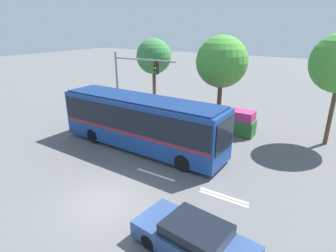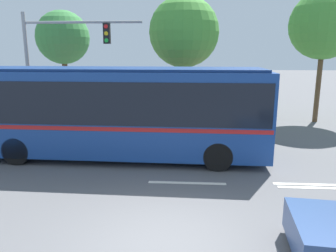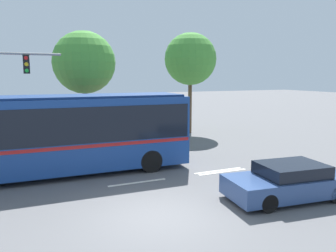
# 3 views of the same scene
# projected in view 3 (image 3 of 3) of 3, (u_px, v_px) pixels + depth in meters

# --- Properties ---
(ground_plane) EXTENTS (140.00, 140.00, 0.00)m
(ground_plane) POSITION_uv_depth(u_px,v_px,m) (157.00, 216.00, 10.11)
(ground_plane) COLOR #5B5B5E
(city_bus) EXTENTS (11.45, 2.88, 3.40)m
(city_bus) POSITION_uv_depth(u_px,v_px,m) (56.00, 131.00, 14.06)
(city_bus) COLOR navy
(city_bus) RESTS_ON ground
(sedan_foreground) EXTENTS (4.51, 2.30, 1.24)m
(sedan_foreground) POSITION_uv_depth(u_px,v_px,m) (289.00, 182.00, 11.49)
(sedan_foreground) COLOR navy
(sedan_foreground) RESTS_ON ground
(flowering_hedge) EXTENTS (10.55, 1.26, 1.83)m
(flowering_hedge) POSITION_uv_depth(u_px,v_px,m) (54.00, 133.00, 19.61)
(flowering_hedge) COLOR #286028
(flowering_hedge) RESTS_ON ground
(street_tree_centre) EXTENTS (3.89, 3.89, 6.99)m
(street_tree_centre) POSITION_uv_depth(u_px,v_px,m) (84.00, 63.00, 20.78)
(street_tree_centre) COLOR brown
(street_tree_centre) RESTS_ON ground
(street_tree_right) EXTENTS (3.77, 3.77, 7.31)m
(street_tree_right) POSITION_uv_depth(u_px,v_px,m) (190.00, 59.00, 24.11)
(street_tree_right) COLOR brown
(street_tree_right) RESTS_ON ground
(lane_stripe_near) EXTENTS (2.40, 0.16, 0.01)m
(lane_stripe_near) POSITION_uv_depth(u_px,v_px,m) (137.00, 182.00, 13.27)
(lane_stripe_near) COLOR silver
(lane_stripe_near) RESTS_ON ground
(lane_stripe_mid) EXTENTS (2.40, 0.16, 0.01)m
(lane_stripe_mid) POSITION_uv_depth(u_px,v_px,m) (222.00, 172.00, 14.72)
(lane_stripe_mid) COLOR silver
(lane_stripe_mid) RESTS_ON ground
(lane_stripe_far) EXTENTS (2.40, 0.16, 0.01)m
(lane_stripe_far) POSITION_uv_depth(u_px,v_px,m) (218.00, 171.00, 14.92)
(lane_stripe_far) COLOR silver
(lane_stripe_far) RESTS_ON ground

